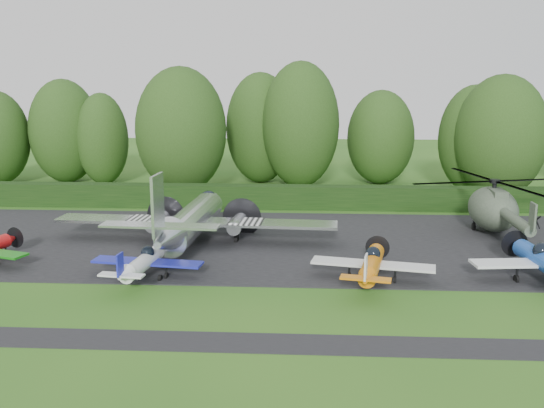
# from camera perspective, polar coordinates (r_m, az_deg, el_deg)

# --- Properties ---
(ground) EXTENTS (160.00, 160.00, 0.00)m
(ground) POSITION_cam_1_polar(r_m,az_deg,el_deg) (32.18, -2.39, -8.43)
(ground) COLOR #265A19
(ground) RESTS_ON ground
(apron) EXTENTS (70.00, 18.00, 0.01)m
(apron) POSITION_cam_1_polar(r_m,az_deg,el_deg) (41.66, -1.05, -3.63)
(apron) COLOR black
(apron) RESTS_ON ground
(taxiway_verge) EXTENTS (70.00, 2.00, 0.00)m
(taxiway_verge) POSITION_cam_1_polar(r_m,az_deg,el_deg) (26.67, -3.68, -12.91)
(taxiway_verge) COLOR black
(taxiway_verge) RESTS_ON ground
(hedgerow) EXTENTS (90.00, 1.60, 2.00)m
(hedgerow) POSITION_cam_1_polar(r_m,az_deg,el_deg) (52.32, -0.15, -0.40)
(hedgerow) COLOR black
(hedgerow) RESTS_ON ground
(transport_plane) EXTENTS (19.44, 14.90, 6.23)m
(transport_plane) POSITION_cam_1_polar(r_m,az_deg,el_deg) (40.72, -7.62, -1.59)
(transport_plane) COLOR silver
(transport_plane) RESTS_ON ground
(light_plane_white) EXTENTS (6.35, 6.68, 2.44)m
(light_plane_white) POSITION_cam_1_polar(r_m,az_deg,el_deg) (34.81, -11.92, -5.32)
(light_plane_white) COLOR silver
(light_plane_white) RESTS_ON ground
(light_plane_orange) EXTENTS (6.81, 7.16, 2.62)m
(light_plane_orange) POSITION_cam_1_polar(r_m,az_deg,el_deg) (33.88, 9.37, -5.57)
(light_plane_orange) COLOR #CF700C
(light_plane_orange) RESTS_ON ground
(helicopter) EXTENTS (12.38, 14.49, 3.99)m
(helicopter) POSITION_cam_1_polar(r_m,az_deg,el_deg) (46.16, 20.11, -0.10)
(helicopter) COLOR #3B4837
(helicopter) RESTS_ON ground
(tree_0) EXTENTS (7.30, 7.30, 11.63)m
(tree_0) POSITION_cam_1_polar(r_m,az_deg,el_deg) (64.41, -1.09, 7.16)
(tree_0) COLOR black
(tree_0) RESTS_ON ground
(tree_1) EXTENTS (8.73, 8.73, 12.15)m
(tree_1) POSITION_cam_1_polar(r_m,az_deg,el_deg) (59.16, -8.54, 6.86)
(tree_1) COLOR black
(tree_1) RESTS_ON ground
(tree_2) EXTENTS (7.33, 7.33, 10.93)m
(tree_2) POSITION_cam_1_polar(r_m,az_deg,el_deg) (68.14, -18.93, 6.49)
(tree_2) COLOR black
(tree_2) RESTS_ON ground
(tree_4) EXTENTS (6.98, 6.98, 9.82)m
(tree_4) POSITION_cam_1_polar(r_m,az_deg,el_deg) (64.68, 10.19, 6.19)
(tree_4) COLOR black
(tree_4) RESTS_ON ground
(tree_7) EXTENTS (7.82, 7.82, 12.71)m
(tree_7) POSITION_cam_1_polar(r_m,az_deg,el_deg) (61.63, 2.69, 7.44)
(tree_7) COLOR black
(tree_7) RESTS_ON ground
(tree_8) EXTENTS (6.72, 6.72, 10.44)m
(tree_8) POSITION_cam_1_polar(r_m,az_deg,el_deg) (62.05, 18.45, 5.81)
(tree_8) COLOR black
(tree_8) RESTS_ON ground
(tree_10) EXTENTS (5.34, 5.34, 9.54)m
(tree_10) POSITION_cam_1_polar(r_m,az_deg,el_deg) (65.69, -15.68, 5.89)
(tree_10) COLOR black
(tree_10) RESTS_ON ground
(tree_11) EXTENTS (8.31, 8.31, 11.42)m
(tree_11) POSITION_cam_1_polar(r_m,az_deg,el_deg) (59.84, 20.73, 5.92)
(tree_11) COLOR black
(tree_11) RESTS_ON ground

